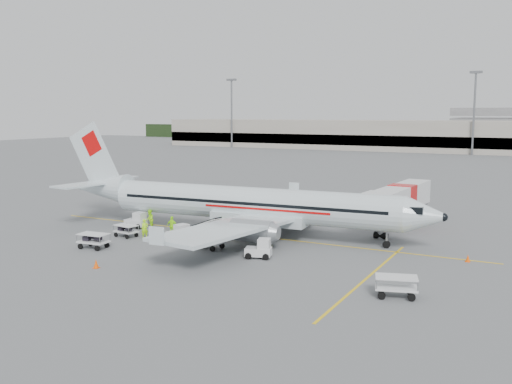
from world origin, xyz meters
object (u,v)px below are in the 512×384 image
at_px(aircraft, 252,181).
at_px(tug_aft, 136,220).
at_px(jet_bridge, 402,206).
at_px(tug_fore, 258,248).
at_px(tug_mid, 178,233).
at_px(belt_loader, 206,223).

distance_m(aircraft, tug_aft, 12.74).
xyz_separation_m(jet_bridge, tug_fore, (-6.98, -17.10, -1.35)).
bearing_deg(tug_mid, aircraft, 66.51).
bearing_deg(aircraft, belt_loader, -153.07).
xyz_separation_m(tug_fore, tug_mid, (-8.82, 1.75, 0.03)).
xyz_separation_m(belt_loader, tug_fore, (7.95, -4.88, -0.43)).
bearing_deg(belt_loader, jet_bridge, 53.83).
bearing_deg(belt_loader, aircraft, 45.34).
xyz_separation_m(tug_mid, tug_aft, (-7.34, 3.14, -0.02)).
bearing_deg(jet_bridge, tug_fore, -108.34).
distance_m(tug_mid, tug_aft, 7.98).
relative_size(tug_mid, tug_aft, 1.03).
bearing_deg(tug_fore, tug_aft, 146.37).
distance_m(aircraft, tug_mid, 8.12).
bearing_deg(aircraft, jet_bridge, 37.76).
xyz_separation_m(aircraft, belt_loader, (-3.61, -2.15, -3.84)).
bearing_deg(tug_fore, jet_bridge, 50.98).
relative_size(jet_bridge, tug_fore, 8.05).
xyz_separation_m(aircraft, tug_mid, (-4.47, -5.29, -4.24)).
distance_m(belt_loader, tug_fore, 9.34).
relative_size(tug_fore, tug_mid, 0.96).
relative_size(aircraft, belt_loader, 8.22).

